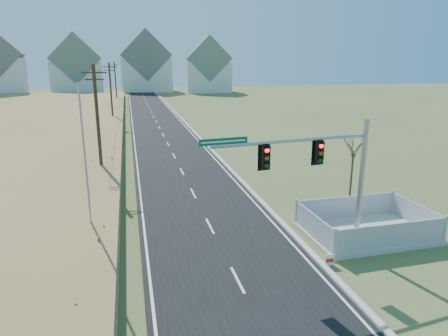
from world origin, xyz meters
TOP-DOWN VIEW (x-y plane):
  - ground at (0.00, 0.00)m, footprint 260.00×260.00m
  - road at (0.00, 50.00)m, footprint 8.00×180.00m
  - curb at (4.15, 50.00)m, footprint 0.30×180.00m
  - utility_pole_near at (-6.50, 15.00)m, footprint 1.80×0.26m
  - utility_pole_mid at (-6.50, 45.00)m, footprint 1.80×0.26m
  - utility_pole_far at (-6.50, 75.00)m, footprint 1.80×0.26m
  - condo_nnw at (-18.00, 108.00)m, footprint 14.93×11.17m
  - condo_n at (2.00, 112.00)m, footprint 15.27×10.20m
  - condo_ne at (20.00, 104.00)m, footprint 14.12×10.51m
  - traffic_signal_mast at (4.67, -0.83)m, footprint 8.31×1.24m
  - fence_enclosure at (8.08, 0.96)m, footprint 6.73×4.68m
  - open_sign at (4.50, -1.74)m, footprint 0.47×0.08m
  - flagpole at (-6.36, 3.07)m, footprint 0.37×0.37m
  - bare_tree at (10.43, 6.58)m, footprint 1.79×1.79m

SIDE VIEW (x-z plane):
  - ground at x=0.00m, z-range 0.00..0.00m
  - road at x=0.00m, z-range 0.00..0.06m
  - curb at x=4.15m, z-range 0.00..0.18m
  - fence_enclosure at x=8.08m, z-range -0.47..1.05m
  - open_sign at x=4.50m, z-range 0.02..0.60m
  - flagpole at x=-6.36m, z-range -0.83..7.43m
  - bare_tree at x=10.43m, z-range 1.45..6.21m
  - traffic_signal_mast at x=4.67m, z-range 0.81..7.47m
  - utility_pole_near at x=-6.50m, z-range 0.18..9.18m
  - utility_pole_mid at x=-6.50m, z-range 0.18..9.18m
  - utility_pole_far at x=-6.50m, z-range 0.18..9.18m
  - condo_ne at x=20.00m, z-range -1.42..15.10m
  - condo_nnw at x=-18.00m, z-range -1.58..15.45m
  - condo_n at x=2.00m, z-range -1.66..16.88m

